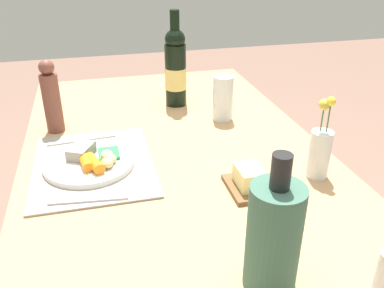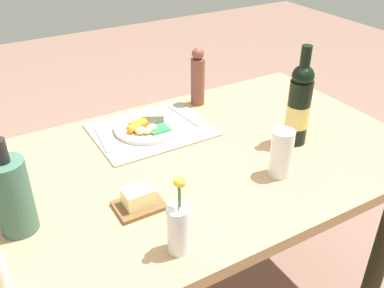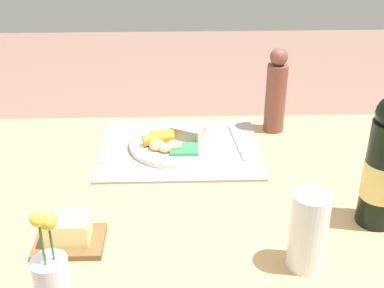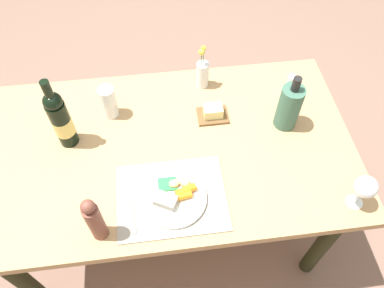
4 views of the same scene
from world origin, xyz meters
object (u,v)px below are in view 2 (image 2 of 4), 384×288
at_px(dinner_plate, 148,126).
at_px(pepper_mill, 198,78).
at_px(knife, 102,139).
at_px(wine_bottle, 299,105).
at_px(flower_vase, 178,226).
at_px(water_tumbler, 281,156).
at_px(cooler_bottle, 12,195).
at_px(fork, 184,116).
at_px(salt_shaker, 0,274).
at_px(butter_dish, 139,200).
at_px(dining_table, 183,187).

distance_m(dinner_plate, pepper_mill, 0.30).
relative_size(dinner_plate, knife, 1.31).
relative_size(dinner_plate, wine_bottle, 0.71).
height_order(dinner_plate, flower_vase, flower_vase).
xyz_separation_m(dinner_plate, wine_bottle, (-0.40, 0.32, 0.12)).
xyz_separation_m(water_tumbler, cooler_bottle, (0.73, -0.15, 0.04)).
bearing_deg(fork, dinner_plate, 2.36).
distance_m(salt_shaker, wine_bottle, 0.99).
height_order(knife, butter_dish, butter_dish).
distance_m(knife, butter_dish, 0.39).
distance_m(fork, salt_shaker, 0.89).
height_order(dining_table, salt_shaker, salt_shaker).
bearing_deg(flower_vase, fork, -120.43).
height_order(salt_shaker, water_tumbler, water_tumbler).
distance_m(flower_vase, pepper_mill, 0.81).
bearing_deg(butter_dish, dinner_plate, -118.47).
bearing_deg(dining_table, butter_dish, 32.29).
distance_m(water_tumbler, cooler_bottle, 0.74).
bearing_deg(cooler_bottle, wine_bottle, 178.61).
xyz_separation_m(dining_table, wine_bottle, (-0.39, 0.08, 0.24)).
bearing_deg(cooler_bottle, dinner_plate, -149.09).
height_order(dining_table, wine_bottle, wine_bottle).
xyz_separation_m(wine_bottle, cooler_bottle, (0.90, -0.02, -0.03)).
xyz_separation_m(wine_bottle, pepper_mill, (0.13, -0.42, -0.03)).
relative_size(knife, cooler_bottle, 0.70).
height_order(fork, butter_dish, butter_dish).
relative_size(dining_table, wine_bottle, 4.53).
height_order(flower_vase, wine_bottle, wine_bottle).
bearing_deg(dinner_plate, butter_dish, 61.53).
bearing_deg(butter_dish, salt_shaker, 16.08).
distance_m(knife, wine_bottle, 0.67).
xyz_separation_m(knife, butter_dish, (0.03, 0.38, 0.02)).
height_order(dinner_plate, wine_bottle, wine_bottle).
height_order(dining_table, knife, knife).
relative_size(dining_table, water_tumbler, 10.21).
height_order(fork, knife, same).
distance_m(fork, pepper_mill, 0.17).
bearing_deg(water_tumbler, flower_vase, 16.62).
distance_m(dining_table, water_tumbler, 0.34).
bearing_deg(water_tumbler, dinner_plate, -62.71).
xyz_separation_m(dining_table, water_tumbler, (-0.22, 0.20, 0.16)).
height_order(fork, flower_vase, flower_vase).
bearing_deg(salt_shaker, dining_table, -157.50).
relative_size(fork, cooler_bottle, 0.77).
relative_size(salt_shaker, pepper_mill, 0.39).
relative_size(wine_bottle, water_tumbler, 2.26).
distance_m(fork, wine_bottle, 0.44).
bearing_deg(fork, cooler_bottle, 20.54).
height_order(flower_vase, salt_shaker, flower_vase).
height_order(wine_bottle, cooler_bottle, wine_bottle).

